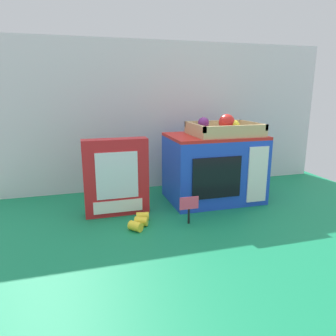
# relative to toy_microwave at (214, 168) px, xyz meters

# --- Properties ---
(ground_plane) EXTENTS (1.70, 1.70, 0.00)m
(ground_plane) POSITION_rel_toy_microwave_xyz_m (-0.13, -0.05, -0.14)
(ground_plane) COLOR #147A4C
(ground_plane) RESTS_ON ground
(display_back_panel) EXTENTS (1.61, 0.03, 0.68)m
(display_back_panel) POSITION_rel_toy_microwave_xyz_m (-0.13, 0.27, 0.20)
(display_back_panel) COLOR silver
(display_back_panel) RESTS_ON ground
(toy_microwave) EXTENTS (0.39, 0.27, 0.28)m
(toy_microwave) POSITION_rel_toy_microwave_xyz_m (0.00, 0.00, 0.00)
(toy_microwave) COLOR blue
(toy_microwave) RESTS_ON ground
(food_groups_crate) EXTENTS (0.27, 0.22, 0.09)m
(food_groups_crate) POSITION_rel_toy_microwave_xyz_m (0.03, -0.02, 0.17)
(food_groups_crate) COLOR tan
(food_groups_crate) RESTS_ON toy_microwave
(cookie_set_box) EXTENTS (0.24, 0.06, 0.29)m
(cookie_set_box) POSITION_rel_toy_microwave_xyz_m (-0.42, -0.06, 0.00)
(cookie_set_box) COLOR red
(cookie_set_box) RESTS_ON ground
(price_sign) EXTENTS (0.07, 0.01, 0.10)m
(price_sign) POSITION_rel_toy_microwave_xyz_m (-0.19, -0.22, -0.07)
(price_sign) COLOR black
(price_sign) RESTS_ON ground
(loose_toy_banana) EXTENTS (0.09, 0.12, 0.03)m
(loose_toy_banana) POSITION_rel_toy_microwave_xyz_m (-0.36, -0.19, -0.13)
(loose_toy_banana) COLOR yellow
(loose_toy_banana) RESTS_ON ground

